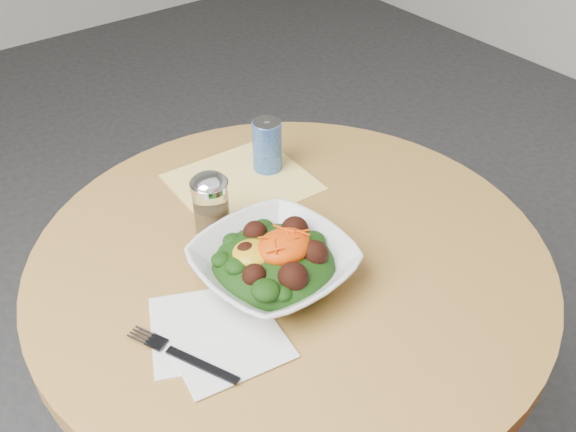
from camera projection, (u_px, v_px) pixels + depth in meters
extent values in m
cylinder|color=black|center=(290.00, 393.00, 1.35)|extent=(0.10, 0.10, 0.71)
cylinder|color=#AC7D3E|center=(290.00, 261.00, 1.12)|extent=(0.90, 0.90, 0.04)
cube|color=yellow|center=(242.00, 182.00, 1.27)|extent=(0.26, 0.24, 0.00)
cube|color=silver|center=(206.00, 328.00, 0.97)|extent=(0.22, 0.22, 0.00)
cube|color=silver|center=(225.00, 339.00, 0.95)|extent=(0.19, 0.19, 0.00)
imported|color=silver|center=(274.00, 265.00, 1.04)|extent=(0.27, 0.27, 0.06)
ellipsoid|color=black|center=(274.00, 266.00, 1.04)|extent=(0.20, 0.20, 0.07)
ellipsoid|color=#C39613|center=(252.00, 252.00, 1.02)|extent=(0.06, 0.06, 0.02)
ellipsoid|color=#DD3704|center=(284.00, 246.00, 1.02)|extent=(0.09, 0.08, 0.04)
cube|color=black|center=(202.00, 365.00, 0.91)|extent=(0.06, 0.12, 0.00)
cube|color=black|center=(149.00, 339.00, 0.95)|extent=(0.05, 0.07, 0.00)
cylinder|color=silver|center=(211.00, 209.00, 1.12)|extent=(0.06, 0.06, 0.10)
cylinder|color=olive|center=(212.00, 219.00, 1.14)|extent=(0.05, 0.05, 0.05)
cylinder|color=white|center=(209.00, 185.00, 1.09)|extent=(0.07, 0.07, 0.01)
ellipsoid|color=white|center=(209.00, 182.00, 1.09)|extent=(0.06, 0.06, 0.03)
cylinder|color=navy|center=(267.00, 146.00, 1.28)|extent=(0.06, 0.06, 0.11)
cylinder|color=silver|center=(267.00, 122.00, 1.24)|extent=(0.06, 0.06, 0.00)
cube|color=silver|center=(266.00, 119.00, 1.25)|extent=(0.02, 0.02, 0.00)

